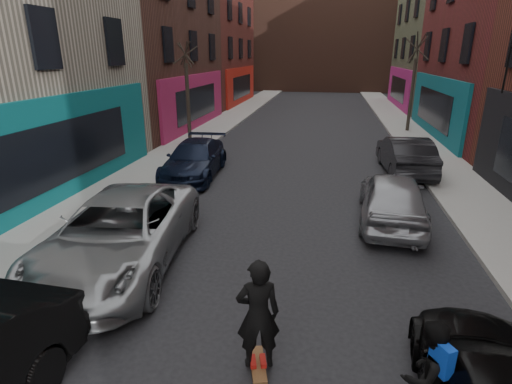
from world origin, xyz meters
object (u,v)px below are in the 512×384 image
at_px(parked_right_end, 405,155).
at_px(pedestrian, 427,375).
at_px(tree_left_far, 187,81).
at_px(parked_right_far, 392,198).
at_px(skateboarder, 258,314).
at_px(parked_left_far, 120,233).
at_px(skateboard, 258,366).
at_px(parked_left_end, 195,159).
at_px(tree_right_far, 414,75).

xyz_separation_m(parked_right_end, pedestrian, (-1.78, -12.60, 0.03)).
xyz_separation_m(tree_left_far, parked_right_far, (9.40, -9.08, -2.61)).
bearing_deg(skateboarder, parked_left_far, -51.37).
relative_size(parked_left_far, skateboarder, 3.19).
distance_m(parked_right_far, skateboarder, 7.12).
height_order(parked_right_end, skateboard, parked_right_end).
xyz_separation_m(parked_left_end, skateboarder, (4.38, -10.01, 0.32)).
bearing_deg(tree_right_far, skateboard, -105.20).
bearing_deg(skateboarder, skateboard, 180.00).
bearing_deg(skateboard, tree_left_far, 97.36).
bearing_deg(pedestrian, parked_left_far, -57.96).
height_order(parked_left_end, parked_right_far, parked_right_far).
xyz_separation_m(parked_right_far, skateboard, (-2.87, -6.51, -0.72)).
bearing_deg(parked_right_end, parked_right_far, 74.31).
xyz_separation_m(parked_left_far, parked_right_end, (7.88, 9.30, -0.05)).
relative_size(skateboarder, pedestrian, 1.16).
bearing_deg(parked_left_far, tree_right_far, 56.75).
bearing_deg(skateboarder, tree_left_far, -82.64).
bearing_deg(tree_left_far, parked_left_end, -68.92).
xyz_separation_m(parked_left_far, parked_left_end, (-0.62, 7.28, -0.12)).
bearing_deg(parked_right_far, skateboarder, 70.46).
bearing_deg(tree_right_far, parked_left_end, -131.51).
bearing_deg(skateboarder, parked_right_end, -124.26).
bearing_deg(parked_right_end, tree_left_far, -21.41).
height_order(tree_left_far, pedestrian, tree_left_far).
height_order(skateboard, pedestrian, pedestrian).
relative_size(tree_right_far, parked_left_far, 1.15).
relative_size(tree_right_far, skateboarder, 3.67).
distance_m(parked_left_far, parked_right_far, 7.63).
height_order(parked_left_far, skateboard, parked_left_far).
height_order(tree_right_far, skateboarder, tree_right_far).
bearing_deg(parked_right_far, parked_left_end, -21.56).
height_order(parked_right_far, skateboard, parked_right_far).
distance_m(parked_left_far, pedestrian, 6.94).
xyz_separation_m(parked_left_far, parked_right_far, (6.63, 3.78, -0.05)).
xyz_separation_m(skateboarder, pedestrian, (2.34, -0.57, -0.22)).
bearing_deg(tree_left_far, pedestrian, -61.23).
distance_m(parked_left_end, parked_right_far, 8.05).
xyz_separation_m(tree_left_far, parked_left_far, (2.77, -12.86, -2.56)).
relative_size(parked_left_far, parked_right_far, 1.31).
distance_m(parked_left_end, parked_right_end, 8.74).
relative_size(parked_left_end, pedestrian, 3.05).
relative_size(tree_right_far, parked_left_end, 1.40).
distance_m(parked_left_far, skateboarder, 4.65).
distance_m(tree_right_far, parked_left_end, 15.72).
distance_m(parked_left_end, skateboarder, 10.94).
xyz_separation_m(parked_left_end, parked_right_far, (7.25, -3.50, 0.06)).
distance_m(parked_left_far, parked_right_end, 12.19).
bearing_deg(tree_left_far, parked_right_far, -44.01).
bearing_deg(parked_left_far, skateboard, -42.21).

